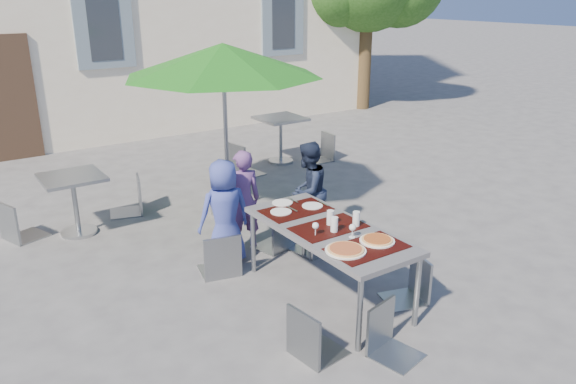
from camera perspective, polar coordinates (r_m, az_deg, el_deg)
ground at (r=5.55m, az=8.15°, el=-11.91°), size 90.00×90.00×0.00m
dining_table at (r=5.44m, az=4.15°, el=-4.15°), size 0.80×1.85×0.76m
pizza_near_left at (r=4.94m, az=5.87°, el=-5.84°), size 0.36×0.36×0.03m
pizza_near_right at (r=5.16m, az=9.05°, el=-4.84°), size 0.32×0.32×0.03m
glassware at (r=5.35m, az=5.21°, el=-3.03°), size 0.52×0.41×0.15m
place_settings at (r=5.89m, az=0.43°, el=-1.49°), size 0.63×0.47×0.01m
child_0 at (r=6.20m, az=-6.47°, el=-2.10°), size 0.63×0.44×1.20m
child_1 at (r=6.54m, az=-4.62°, el=-0.84°), size 0.49×0.37×1.20m
child_2 at (r=6.79m, az=2.01°, el=0.10°), size 0.68×0.55×1.22m
chair_0 at (r=5.94m, az=-6.98°, el=-3.79°), size 0.48×0.49×0.92m
chair_1 at (r=6.50m, az=-1.05°, el=-1.81°), size 0.47×0.47×0.87m
chair_2 at (r=6.41m, az=3.13°, el=-1.66°), size 0.49×0.50×0.95m
chair_3 at (r=4.63m, az=2.47°, el=-11.28°), size 0.44×0.43×0.88m
chair_4 at (r=5.60m, az=12.70°, el=-6.19°), size 0.47×0.47×0.85m
chair_5 at (r=4.77m, az=10.45°, el=-10.97°), size 0.44×0.45×0.84m
patio_umbrella at (r=7.31m, az=-6.61°, el=13.06°), size 2.57×2.57×2.28m
cafe_table_0 at (r=7.41m, az=-20.92°, el=-0.17°), size 0.72×0.72×0.77m
bg_chair_l_0 at (r=7.51m, az=-26.21°, el=-0.53°), size 0.54×0.53×0.94m
bg_chair_r_0 at (r=7.89m, az=-15.77°, el=1.80°), size 0.53×0.52×0.96m
cafe_table_1 at (r=9.90m, az=-0.75°, el=6.30°), size 0.76×0.76×0.82m
bg_chair_l_1 at (r=9.16m, az=-4.79°, el=5.37°), size 0.53×0.53×1.06m
bg_chair_r_1 at (r=10.08m, az=3.66°, el=6.23°), size 0.43×0.43×0.92m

